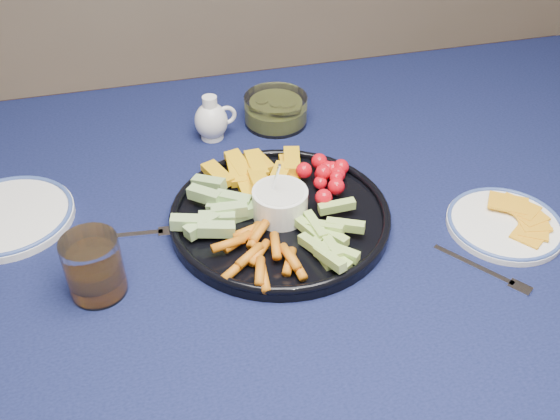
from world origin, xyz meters
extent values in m
cylinder|color=#4F291A|center=(0.72, 0.42, 0.35)|extent=(0.07, 0.07, 0.70)
cube|color=#4F291A|center=(0.00, 0.00, 0.72)|extent=(1.60, 1.00, 0.04)
cube|color=black|center=(0.00, 0.00, 0.74)|extent=(1.66, 1.06, 0.01)
cube|color=black|center=(0.00, 0.53, 0.60)|extent=(1.66, 0.01, 0.30)
cylinder|color=black|center=(-0.09, -0.01, 0.75)|extent=(0.36, 0.36, 0.02)
torus|color=black|center=(-0.09, -0.01, 0.77)|extent=(0.36, 0.36, 0.01)
cylinder|color=white|center=(-0.09, -0.01, 0.79)|extent=(0.09, 0.09, 0.05)
cylinder|color=silver|center=(-0.09, -0.01, 0.81)|extent=(0.08, 0.08, 0.01)
cylinder|color=white|center=(-0.15, 0.27, 0.75)|extent=(0.04, 0.04, 0.01)
ellipsoid|color=white|center=(-0.15, 0.27, 0.78)|extent=(0.06, 0.06, 0.07)
cylinder|color=white|center=(-0.15, 0.27, 0.82)|extent=(0.03, 0.03, 0.03)
torus|color=white|center=(-0.12, 0.27, 0.79)|extent=(0.04, 0.01, 0.04)
torus|color=#38519D|center=(-0.15, 0.27, 0.81)|extent=(0.03, 0.03, 0.00)
cylinder|color=silver|center=(-0.02, 0.30, 0.78)|extent=(0.13, 0.13, 0.06)
cylinder|color=olive|center=(-0.02, 0.30, 0.77)|extent=(0.11, 0.11, 0.03)
cylinder|color=white|center=(0.26, -0.12, 0.75)|extent=(0.19, 0.19, 0.01)
torus|color=#38519D|center=(0.26, -0.12, 0.76)|extent=(0.19, 0.19, 0.01)
cylinder|color=silver|center=(-0.38, -0.09, 0.79)|extent=(0.08, 0.08, 0.10)
cylinder|color=#C07816|center=(-0.38, -0.09, 0.77)|extent=(0.07, 0.07, 0.05)
cube|color=white|center=(-0.35, 0.02, 0.75)|extent=(0.14, 0.02, 0.00)
cube|color=white|center=(-0.27, 0.01, 0.75)|extent=(0.04, 0.03, 0.00)
cube|color=white|center=(0.17, -0.19, 0.75)|extent=(0.08, 0.11, 0.00)
cube|color=white|center=(0.21, -0.25, 0.75)|extent=(0.04, 0.04, 0.00)
cylinder|color=white|center=(-0.53, 0.11, 0.75)|extent=(0.21, 0.21, 0.01)
torus|color=#38519D|center=(-0.53, 0.11, 0.76)|extent=(0.21, 0.21, 0.01)
camera|label=1|loc=(-0.29, -0.77, 1.41)|focal=40.00mm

